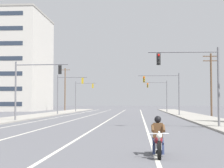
{
  "coord_description": "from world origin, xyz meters",
  "views": [
    {
      "loc": [
        3.38,
        -6.95,
        1.97
      ],
      "look_at": [
        1.65,
        18.6,
        3.2
      ],
      "focal_mm": 61.13,
      "sensor_mm": 36.0,
      "label": 1
    }
  ],
  "objects_px": {
    "motorcycle_with_rider": "(158,140)",
    "utility_pole_left_far": "(65,89)",
    "traffic_signal_mid_right": "(167,87)",
    "traffic_signal_far_right": "(160,92)",
    "traffic_signal_near_left": "(31,81)",
    "traffic_signal_near_right": "(198,74)",
    "traffic_signal_mid_left": "(66,89)",
    "traffic_signal_far_left": "(81,92)",
    "utility_pole_right_far": "(211,82)"
  },
  "relations": [
    {
      "from": "motorcycle_with_rider",
      "to": "utility_pole_left_far",
      "type": "xyz_separation_m",
      "value": [
        -17.53,
        72.91,
        4.57
      ]
    },
    {
      "from": "traffic_signal_mid_right",
      "to": "traffic_signal_far_right",
      "type": "bearing_deg",
      "value": 89.36
    },
    {
      "from": "traffic_signal_near_left",
      "to": "traffic_signal_far_right",
      "type": "height_order",
      "value": "same"
    },
    {
      "from": "traffic_signal_near_left",
      "to": "traffic_signal_far_right",
      "type": "relative_size",
      "value": 1.0
    },
    {
      "from": "traffic_signal_near_left",
      "to": "motorcycle_with_rider",
      "type": "bearing_deg",
      "value": -64.38
    },
    {
      "from": "traffic_signal_near_right",
      "to": "traffic_signal_mid_left",
      "type": "relative_size",
      "value": 1.0
    },
    {
      "from": "traffic_signal_near_right",
      "to": "utility_pole_left_far",
      "type": "distance_m",
      "value": 61.31
    },
    {
      "from": "traffic_signal_near_left",
      "to": "traffic_signal_far_left",
      "type": "xyz_separation_m",
      "value": [
        -0.39,
        37.84,
        -0.09
      ]
    },
    {
      "from": "motorcycle_with_rider",
      "to": "utility_pole_left_far",
      "type": "distance_m",
      "value": 75.13
    },
    {
      "from": "traffic_signal_far_left",
      "to": "utility_pole_right_far",
      "type": "height_order",
      "value": "utility_pole_right_far"
    },
    {
      "from": "traffic_signal_near_right",
      "to": "traffic_signal_far_left",
      "type": "height_order",
      "value": "same"
    },
    {
      "from": "utility_pole_right_far",
      "to": "traffic_signal_far_right",
      "type": "bearing_deg",
      "value": 106.37
    },
    {
      "from": "traffic_signal_mid_right",
      "to": "traffic_signal_far_left",
      "type": "height_order",
      "value": "same"
    },
    {
      "from": "traffic_signal_near_left",
      "to": "traffic_signal_far_left",
      "type": "height_order",
      "value": "same"
    },
    {
      "from": "traffic_signal_mid_right",
      "to": "traffic_signal_far_right",
      "type": "height_order",
      "value": "same"
    },
    {
      "from": "utility_pole_right_far",
      "to": "utility_pole_left_far",
      "type": "distance_m",
      "value": 42.34
    },
    {
      "from": "motorcycle_with_rider",
      "to": "traffic_signal_mid_left",
      "type": "xyz_separation_m",
      "value": [
        -11.81,
        44.2,
        3.5
      ]
    },
    {
      "from": "traffic_signal_far_left",
      "to": "traffic_signal_mid_right",
      "type": "bearing_deg",
      "value": -53.38
    },
    {
      "from": "motorcycle_with_rider",
      "to": "traffic_signal_mid_right",
      "type": "bearing_deg",
      "value": 85.23
    },
    {
      "from": "traffic_signal_near_right",
      "to": "traffic_signal_near_left",
      "type": "height_order",
      "value": "same"
    },
    {
      "from": "traffic_signal_mid_left",
      "to": "utility_pole_right_far",
      "type": "xyz_separation_m",
      "value": [
        21.42,
        -3.79,
        0.74
      ]
    },
    {
      "from": "traffic_signal_far_left",
      "to": "utility_pole_right_far",
      "type": "xyz_separation_m",
      "value": [
        21.75,
        -21.93,
        0.77
      ]
    },
    {
      "from": "traffic_signal_mid_left",
      "to": "utility_pole_left_far",
      "type": "xyz_separation_m",
      "value": [
        -5.71,
        28.71,
        1.07
      ]
    },
    {
      "from": "traffic_signal_far_right",
      "to": "utility_pole_left_far",
      "type": "bearing_deg",
      "value": 149.94
    },
    {
      "from": "traffic_signal_near_right",
      "to": "traffic_signal_near_left",
      "type": "bearing_deg",
      "value": 149.91
    },
    {
      "from": "traffic_signal_near_right",
      "to": "utility_pole_left_far",
      "type": "relative_size",
      "value": 0.63
    },
    {
      "from": "motorcycle_with_rider",
      "to": "traffic_signal_near_right",
      "type": "relative_size",
      "value": 0.35
    },
    {
      "from": "traffic_signal_near_right",
      "to": "traffic_signal_mid_right",
      "type": "distance_m",
      "value": 25.91
    },
    {
      "from": "traffic_signal_far_right",
      "to": "traffic_signal_near_right",
      "type": "bearing_deg",
      "value": -89.76
    },
    {
      "from": "traffic_signal_mid_left",
      "to": "utility_pole_right_far",
      "type": "height_order",
      "value": "utility_pole_right_far"
    },
    {
      "from": "traffic_signal_near_left",
      "to": "traffic_signal_mid_right",
      "type": "bearing_deg",
      "value": 47.97
    },
    {
      "from": "utility_pole_right_far",
      "to": "utility_pole_left_far",
      "type": "height_order",
      "value": "utility_pole_left_far"
    },
    {
      "from": "utility_pole_left_far",
      "to": "traffic_signal_mid_right",
      "type": "bearing_deg",
      "value": -56.37
    },
    {
      "from": "traffic_signal_mid_left",
      "to": "traffic_signal_far_right",
      "type": "bearing_deg",
      "value": 46.75
    },
    {
      "from": "motorcycle_with_rider",
      "to": "utility_pole_right_far",
      "type": "bearing_deg",
      "value": 76.62
    },
    {
      "from": "traffic_signal_near_right",
      "to": "traffic_signal_far_right",
      "type": "bearing_deg",
      "value": 90.24
    },
    {
      "from": "traffic_signal_mid_right",
      "to": "utility_pole_right_far",
      "type": "xyz_separation_m",
      "value": [
        6.16,
        -0.96,
        0.65
      ]
    },
    {
      "from": "traffic_signal_near_left",
      "to": "traffic_signal_mid_right",
      "type": "height_order",
      "value": "same"
    },
    {
      "from": "traffic_signal_far_right",
      "to": "traffic_signal_near_left",
      "type": "bearing_deg",
      "value": -113.1
    },
    {
      "from": "traffic_signal_near_left",
      "to": "traffic_signal_mid_right",
      "type": "relative_size",
      "value": 1.0
    },
    {
      "from": "traffic_signal_mid_left",
      "to": "utility_pole_right_far",
      "type": "distance_m",
      "value": 21.77
    },
    {
      "from": "traffic_signal_mid_right",
      "to": "traffic_signal_far_left",
      "type": "relative_size",
      "value": 1.0
    },
    {
      "from": "traffic_signal_near_left",
      "to": "traffic_signal_mid_left",
      "type": "relative_size",
      "value": 1.0
    },
    {
      "from": "traffic_signal_far_right",
      "to": "utility_pole_right_far",
      "type": "distance_m",
      "value": 21.11
    },
    {
      "from": "utility_pole_right_far",
      "to": "traffic_signal_mid_left",
      "type": "bearing_deg",
      "value": 169.98
    },
    {
      "from": "traffic_signal_mid_left",
      "to": "traffic_signal_far_right",
      "type": "distance_m",
      "value": 22.59
    },
    {
      "from": "traffic_signal_far_right",
      "to": "traffic_signal_far_left",
      "type": "height_order",
      "value": "same"
    },
    {
      "from": "traffic_signal_near_right",
      "to": "traffic_signal_mid_right",
      "type": "bearing_deg",
      "value": 90.9
    },
    {
      "from": "traffic_signal_far_left",
      "to": "traffic_signal_near_right",
      "type": "bearing_deg",
      "value": -71.16
    },
    {
      "from": "traffic_signal_mid_right",
      "to": "utility_pole_left_far",
      "type": "bearing_deg",
      "value": 123.63
    }
  ]
}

